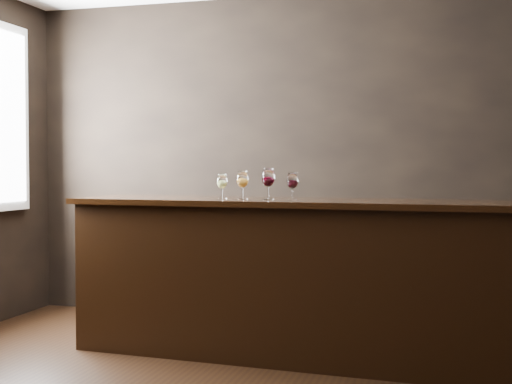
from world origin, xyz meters
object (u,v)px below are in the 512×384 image
(glass_white, at_px, (222,182))
(glass_amber, at_px, (242,180))
(back_bar_shelf, at_px, (353,268))
(glass_red_a, at_px, (268,178))
(bar_counter, at_px, (289,282))
(glass_red_b, at_px, (292,181))

(glass_white, distance_m, glass_amber, 0.16)
(back_bar_shelf, height_order, glass_white, glass_white)
(glass_white, bearing_deg, glass_red_a, -1.38)
(bar_counter, distance_m, glass_red_b, 0.70)
(bar_counter, relative_size, glass_amber, 15.20)
(glass_white, height_order, glass_amber, glass_amber)
(bar_counter, distance_m, glass_amber, 0.78)
(bar_counter, relative_size, glass_white, 17.06)
(bar_counter, xyz_separation_m, back_bar_shelf, (0.31, 0.99, -0.03))
(back_bar_shelf, distance_m, glass_amber, 1.41)
(glass_white, relative_size, glass_red_a, 0.82)
(glass_red_b, bearing_deg, back_bar_shelf, 74.17)
(glass_amber, relative_size, glass_red_b, 1.06)
(bar_counter, relative_size, glass_red_b, 16.14)
(glass_white, height_order, glass_red_a, glass_red_a)
(glass_white, relative_size, glass_amber, 0.89)
(bar_counter, xyz_separation_m, glass_white, (-0.49, -0.01, 0.69))
(back_bar_shelf, relative_size, glass_red_a, 12.74)
(glass_red_a, bearing_deg, glass_white, 178.62)
(bar_counter, bearing_deg, glass_white, -174.94)
(back_bar_shelf, bearing_deg, glass_red_b, -105.83)
(glass_amber, height_order, glass_red_b, glass_amber)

